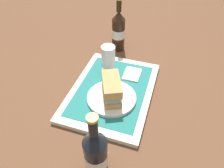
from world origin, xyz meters
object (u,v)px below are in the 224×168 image
object	(u,v)px
sandwich	(111,88)
beer_bottle	(118,31)
second_bottle	(96,155)
plate	(112,98)
beer_glass	(108,58)

from	to	relation	value
sandwich	beer_bottle	distance (m)	0.38
beer_bottle	sandwich	bearing A→B (deg)	-167.09
beer_bottle	second_bottle	bearing A→B (deg)	-168.44
second_bottle	beer_bottle	bearing A→B (deg)	11.56
plate	sandwich	xyz separation A→B (m)	(0.00, 0.00, 0.05)
beer_glass	beer_bottle	size ratio (longest dim) A/B	0.47
plate	beer_glass	bearing A→B (deg)	22.63
plate	second_bottle	distance (m)	0.29
plate	second_bottle	xyz separation A→B (m)	(-0.28, -0.05, 0.08)
plate	second_bottle	bearing A→B (deg)	-170.40
beer_glass	beer_bottle	bearing A→B (deg)	5.03
beer_bottle	second_bottle	world-z (taller)	same
plate	sandwich	distance (m)	0.05
beer_glass	beer_bottle	distance (m)	0.21
sandwich	plate	bearing A→B (deg)	-180.00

